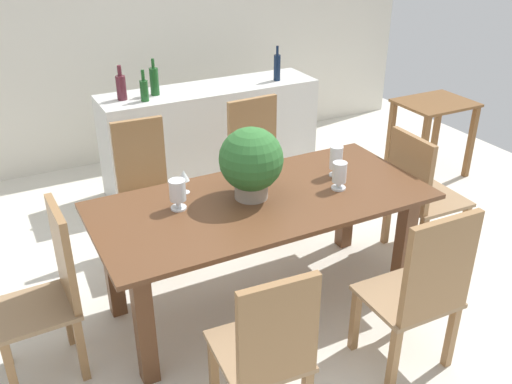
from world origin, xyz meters
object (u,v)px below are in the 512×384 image
(chair_head_end, at_px, (51,288))
(crystal_vase_left, at_px, (339,174))
(wine_bottle_tall, at_px, (144,90))
(wine_bottle_green, at_px, (277,67))
(wine_bottle_clear, at_px, (154,81))
(kitchen_counter, at_px, (211,136))
(chair_near_right, at_px, (423,288))
(chair_far_left, at_px, (146,186))
(crystal_vase_center_near, at_px, (178,192))
(chair_near_left, at_px, (268,350))
(chair_far_right, at_px, (258,160))
(dining_table, at_px, (263,218))
(wine_bottle_dark, at_px, (121,87))
(chair_foot_end, at_px, (419,190))
(flower_centerpiece, at_px, (251,161))
(side_table, at_px, (433,119))
(crystal_vase_right, at_px, (336,159))
(wine_glass, at_px, (184,176))

(chair_head_end, height_order, crystal_vase_left, chair_head_end)
(wine_bottle_tall, bearing_deg, wine_bottle_green, 1.31)
(wine_bottle_clear, bearing_deg, kitchen_counter, -1.73)
(chair_near_right, distance_m, chair_far_left, 2.08)
(crystal_vase_center_near, relative_size, wine_bottle_clear, 0.60)
(chair_near_left, relative_size, chair_far_right, 0.94)
(chair_head_end, xyz_separation_m, wine_bottle_tall, (1.09, 1.70, 0.48))
(dining_table, bearing_deg, crystal_vase_left, -11.75)
(crystal_vase_left, relative_size, wine_bottle_dark, 0.63)
(chair_far_left, bearing_deg, wine_bottle_tall, 73.21)
(kitchen_counter, bearing_deg, chair_foot_end, -65.03)
(crystal_vase_center_near, bearing_deg, flower_centerpiece, -8.37)
(crystal_vase_center_near, bearing_deg, side_table, 17.66)
(chair_near_right, xyz_separation_m, chair_far_left, (-0.92, 1.87, -0.02))
(dining_table, xyz_separation_m, crystal_vase_right, (0.57, 0.07, 0.25))
(wine_bottle_tall, bearing_deg, chair_far_left, -109.53)
(flower_centerpiece, bearing_deg, wine_bottle_clear, 90.13)
(crystal_vase_left, xyz_separation_m, wine_bottle_dark, (-0.82, 1.92, 0.16))
(dining_table, relative_size, crystal_vase_center_near, 11.13)
(wine_bottle_tall, relative_size, side_table, 0.35)
(wine_glass, bearing_deg, chair_foot_end, -9.90)
(chair_foot_end, relative_size, kitchen_counter, 0.49)
(wine_glass, relative_size, wine_bottle_dark, 0.54)
(chair_near_left, height_order, wine_bottle_clear, wine_bottle_clear)
(wine_bottle_dark, bearing_deg, kitchen_counter, -1.17)
(dining_table, distance_m, side_table, 2.57)
(dining_table, distance_m, wine_bottle_clear, 1.87)
(chair_far_right, distance_m, wine_bottle_dark, 1.28)
(wine_bottle_dark, bearing_deg, crystal_vase_right, -62.52)
(flower_centerpiece, height_order, wine_bottle_green, wine_bottle_green)
(dining_table, height_order, chair_foot_end, chair_foot_end)
(dining_table, bearing_deg, chair_far_left, 115.99)
(kitchen_counter, bearing_deg, wine_bottle_green, -7.09)
(chair_head_end, bearing_deg, wine_bottle_clear, 144.45)
(kitchen_counter, height_order, wine_bottle_dark, wine_bottle_dark)
(dining_table, xyz_separation_m, side_table, (2.36, 1.03, -0.08))
(crystal_vase_right, bearing_deg, kitchen_counter, 94.62)
(chair_far_right, height_order, crystal_vase_left, chair_far_right)
(chair_near_right, height_order, chair_far_left, chair_near_right)
(chair_head_end, height_order, wine_bottle_tall, wine_bottle_tall)
(wine_bottle_clear, xyz_separation_m, wine_bottle_green, (1.12, -0.09, 0.00))
(crystal_vase_right, relative_size, kitchen_counter, 0.11)
(crystal_vase_left, bearing_deg, flower_centerpiece, 164.31)
(wine_bottle_clear, distance_m, side_table, 2.59)
(wine_bottle_green, xyz_separation_m, wine_bottle_tall, (-1.25, -0.03, -0.03))
(chair_far_left, xyz_separation_m, wine_bottle_tall, (0.27, 0.76, 0.48))
(wine_glass, bearing_deg, chair_far_right, 37.03)
(crystal_vase_left, xyz_separation_m, crystal_vase_center_near, (-0.98, 0.22, 0.01))
(chair_foot_end, bearing_deg, chair_far_left, 63.17)
(wine_glass, bearing_deg, side_table, 14.89)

